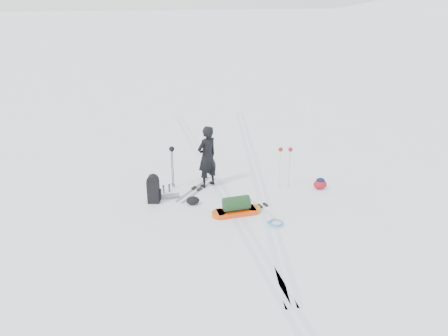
{
  "coord_description": "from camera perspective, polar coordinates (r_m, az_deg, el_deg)",
  "views": [
    {
      "loc": [
        -2.14,
        -11.25,
        5.78
      ],
      "look_at": [
        -0.04,
        -0.01,
        0.95
      ],
      "focal_mm": 35.0,
      "sensor_mm": 36.0,
      "label": 1
    }
  ],
  "objects": [
    {
      "name": "snow_hill_backdrop",
      "position": [
        137.39,
        20.1,
        -11.68
      ],
      "size": [
        359.5,
        192.0,
        162.45
      ],
      "color": "white",
      "rests_on": "ground"
    },
    {
      "name": "skier",
      "position": [
        13.19,
        -2.23,
        1.47
      ],
      "size": [
        0.84,
        0.77,
        1.93
      ],
      "primitive_type": "imported",
      "rotation": [
        0.0,
        0.0,
        3.71
      ],
      "color": "black",
      "rests_on": "ground"
    },
    {
      "name": "stuff_sack",
      "position": [
        12.43,
        -4.1,
        -4.26
      ],
      "size": [
        0.41,
        0.32,
        0.23
      ],
      "rotation": [
        0.0,
        0.0,
        -0.12
      ],
      "color": "black",
      "rests_on": "ground"
    },
    {
      "name": "touring_skis_grey",
      "position": [
        13.32,
        -3.6,
        -2.79
      ],
      "size": [
        1.42,
        1.69,
        0.07
      ],
      "rotation": [
        0.0,
        0.0,
        0.9
      ],
      "color": "#909298",
      "rests_on": "ground"
    },
    {
      "name": "expedition_rucksack",
      "position": [
        12.57,
        -8.94,
        -2.78
      ],
      "size": [
        0.94,
        0.42,
        0.85
      ],
      "rotation": [
        0.0,
        0.0,
        -0.22
      ],
      "color": "black",
      "rests_on": "ground"
    },
    {
      "name": "pulk_sled",
      "position": [
        11.86,
        1.62,
        -5.18
      ],
      "size": [
        1.39,
        0.54,
        0.52
      ],
      "rotation": [
        0.0,
        0.0,
        0.09
      ],
      "color": "#E93F0D",
      "rests_on": "ground"
    },
    {
      "name": "rope_coil",
      "position": [
        11.55,
        6.76,
        -7.17
      ],
      "size": [
        0.56,
        0.56,
        0.05
      ],
      "rotation": [
        0.0,
        0.0,
        -0.27
      ],
      "color": "#62BFEE",
      "rests_on": "ground"
    },
    {
      "name": "ground",
      "position": [
        12.83,
        0.18,
        -3.88
      ],
      "size": [
        200.0,
        200.0,
        0.0
      ],
      "primitive_type": "plane",
      "color": "white",
      "rests_on": "ground"
    },
    {
      "name": "thermos_pair",
      "position": [
        13.2,
        -7.54,
        -2.7
      ],
      "size": [
        0.26,
        0.16,
        0.26
      ],
      "rotation": [
        0.0,
        0.0,
        -0.36
      ],
      "color": "slate",
      "rests_on": "ground"
    },
    {
      "name": "touring_skis_white",
      "position": [
        12.37,
        5.07,
        -4.98
      ],
      "size": [
        0.8,
        1.81,
        0.07
      ],
      "rotation": [
        0.0,
        0.0,
        -1.27
      ],
      "color": "silver",
      "rests_on": "ground"
    },
    {
      "name": "ski_poles_black",
      "position": [
        13.11,
        -6.82,
        1.82
      ],
      "size": [
        0.17,
        0.18,
        1.35
      ],
      "rotation": [
        0.0,
        0.0,
        -0.19
      ],
      "color": "black",
      "rests_on": "ground"
    },
    {
      "name": "ski_poles_silver",
      "position": [
        13.11,
        8.0,
        1.8
      ],
      "size": [
        0.42,
        0.18,
        1.33
      ],
      "rotation": [
        0.0,
        0.0,
        -0.01
      ],
      "color": "silver",
      "rests_on": "ground"
    },
    {
      "name": "ski_tracks",
      "position": [
        13.71,
        2.02,
        -2.03
      ],
      "size": [
        3.38,
        17.97,
        0.01
      ],
      "color": "silver",
      "rests_on": "ground"
    },
    {
      "name": "small_daypack",
      "position": [
        13.61,
        12.45,
        -2.0
      ],
      "size": [
        0.44,
        0.35,
        0.36
      ],
      "rotation": [
        0.0,
        0.0,
        0.1
      ],
      "color": "maroon",
      "rests_on": "ground"
    }
  ]
}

